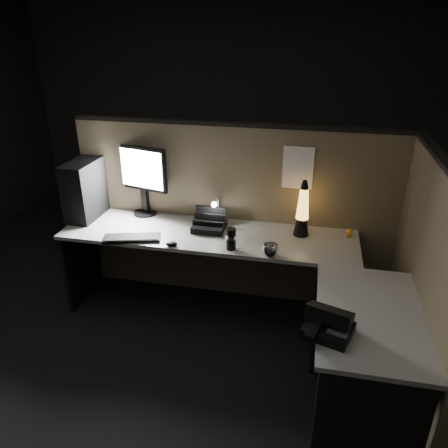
% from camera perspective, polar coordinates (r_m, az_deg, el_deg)
% --- Properties ---
extents(floor, '(6.00, 6.00, 0.00)m').
position_cam_1_polar(floor, '(3.31, -1.87, -17.51)').
color(floor, black).
rests_on(floor, ground).
extents(room_shell, '(6.00, 6.00, 6.00)m').
position_cam_1_polar(room_shell, '(2.51, -2.39, 10.82)').
color(room_shell, silver).
rests_on(room_shell, ground).
extents(partition_back, '(2.66, 0.06, 1.50)m').
position_cam_1_polar(partition_back, '(3.66, 1.41, 1.10)').
color(partition_back, brown).
rests_on(partition_back, ground).
extents(partition_right, '(0.06, 1.66, 1.50)m').
position_cam_1_polar(partition_right, '(2.96, 24.52, -7.60)').
color(partition_right, brown).
rests_on(partition_right, ground).
extents(desk, '(2.60, 1.60, 0.73)m').
position_cam_1_polar(desk, '(3.12, 2.31, -7.00)').
color(desk, beige).
rests_on(desk, ground).
extents(pc_tower, '(0.22, 0.46, 0.48)m').
position_cam_1_polar(pc_tower, '(3.81, -17.56, 4.43)').
color(pc_tower, black).
rests_on(pc_tower, desk).
extents(monitor, '(0.45, 0.19, 0.58)m').
position_cam_1_polar(monitor, '(3.69, -10.59, 6.43)').
color(monitor, black).
rests_on(monitor, desk).
extents(keyboard, '(0.45, 0.25, 0.02)m').
position_cam_1_polar(keyboard, '(3.38, -11.94, -1.82)').
color(keyboard, black).
rests_on(keyboard, desk).
extents(mouse, '(0.09, 0.07, 0.03)m').
position_cam_1_polar(mouse, '(3.23, -6.85, -2.59)').
color(mouse, black).
rests_on(mouse, desk).
extents(clip_lamp, '(0.05, 0.18, 0.23)m').
position_cam_1_polar(clip_lamp, '(3.47, -1.02, 1.85)').
color(clip_lamp, silver).
rests_on(clip_lamp, desk).
extents(organizer, '(0.25, 0.22, 0.19)m').
position_cam_1_polar(organizer, '(3.45, -1.91, -0.03)').
color(organizer, black).
rests_on(organizer, desk).
extents(lava_lamp, '(0.12, 0.12, 0.44)m').
position_cam_1_polar(lava_lamp, '(3.35, 10.21, 1.44)').
color(lava_lamp, black).
rests_on(lava_lamp, desk).
extents(travel_mug, '(0.07, 0.07, 0.16)m').
position_cam_1_polar(travel_mug, '(3.13, 0.93, -1.97)').
color(travel_mug, black).
rests_on(travel_mug, desk).
extents(steel_mug, '(0.14, 0.14, 0.09)m').
position_cam_1_polar(steel_mug, '(3.08, 6.09, -3.44)').
color(steel_mug, silver).
rests_on(steel_mug, desk).
extents(figurine, '(0.05, 0.05, 0.05)m').
position_cam_1_polar(figurine, '(3.46, 16.03, -1.01)').
color(figurine, yellow).
rests_on(figurine, desk).
extents(pinned_paper, '(0.23, 0.00, 0.33)m').
position_cam_1_polar(pinned_paper, '(3.41, 9.63, 7.23)').
color(pinned_paper, white).
rests_on(pinned_paper, partition_back).
extents(desk_phone, '(0.30, 0.29, 0.15)m').
position_cam_1_polar(desk_phone, '(2.43, 13.40, -12.54)').
color(desk_phone, black).
rests_on(desk_phone, desk).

